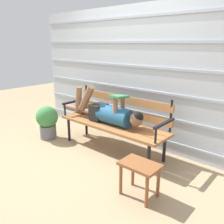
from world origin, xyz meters
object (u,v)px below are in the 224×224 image
(reclining_person, at_px, (107,112))
(footstool, at_px, (140,170))
(park_bench, at_px, (115,120))
(potted_plant, at_px, (47,121))

(reclining_person, relative_size, footstool, 4.16)
(park_bench, relative_size, reclining_person, 1.03)
(park_bench, bearing_deg, footstool, -37.21)
(potted_plant, bearing_deg, park_bench, 20.55)
(reclining_person, bearing_deg, footstool, -31.89)
(reclining_person, bearing_deg, park_bench, 38.74)
(reclining_person, distance_m, potted_plant, 1.14)
(footstool, bearing_deg, potted_plant, 172.09)
(park_bench, bearing_deg, potted_plant, -159.45)
(footstool, distance_m, potted_plant, 2.11)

